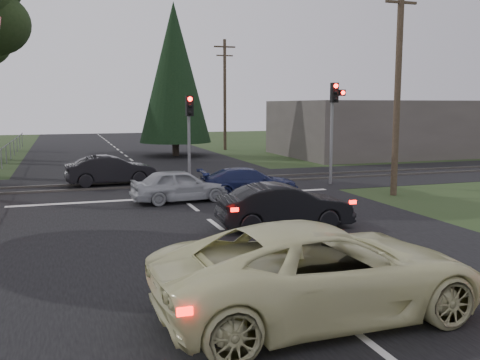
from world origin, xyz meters
name	(u,v)px	position (x,y,z in m)	size (l,w,h in m)	color
ground	(247,249)	(0.00, 0.00, 0.00)	(120.00, 120.00, 0.00)	#273A1A
road	(171,191)	(0.00, 10.00, 0.01)	(14.00, 100.00, 0.01)	black
rail_corridor	(163,184)	(0.00, 12.00, 0.01)	(120.00, 8.00, 0.01)	black
stop_line	(180,197)	(0.00, 8.20, 0.01)	(13.00, 0.35, 0.00)	silver
rail_near	(166,186)	(0.00, 11.20, 0.05)	(120.00, 0.12, 0.10)	#59544C
rail_far	(160,181)	(0.00, 12.80, 0.05)	(120.00, 0.12, 0.10)	#59544C
traffic_signal_right	(334,113)	(7.55, 9.47, 3.31)	(0.68, 0.48, 4.70)	slate
traffic_signal_center	(189,125)	(1.00, 10.68, 2.81)	(0.32, 0.48, 4.10)	slate
utility_pole_near	(398,79)	(8.50, 6.00, 4.73)	(1.80, 0.26, 9.00)	#4C3D2D
utility_pole_mid	(225,92)	(8.50, 30.00, 4.73)	(1.80, 0.26, 9.00)	#4C3D2D
utility_pole_far	(168,97)	(8.50, 55.00, 4.73)	(1.80, 0.26, 9.00)	#4C3D2D
conifer_tree	(174,73)	(3.50, 26.00, 5.99)	(5.20, 5.20, 11.00)	#473D33
fence_left	(4,166)	(-7.80, 22.50, 0.00)	(0.10, 36.00, 1.20)	slate
building_right	(378,128)	(18.00, 22.00, 2.00)	(14.00, 10.00, 4.00)	#59514C
cream_coupe	(322,271)	(-0.22, -4.58, 0.82)	(2.73, 5.92, 1.65)	beige
dark_hatchback	(285,206)	(1.85, 1.88, 0.67)	(1.41, 4.04, 1.33)	black
silver_car	(180,185)	(-0.20, 7.26, 0.63)	(1.50, 3.72, 1.27)	#ADB1B5
blue_sedan	(249,183)	(2.67, 7.43, 0.59)	(1.65, 4.05, 1.18)	#19204B
dark_car_far	(111,170)	(-2.29, 12.68, 0.68)	(1.43, 4.11, 1.35)	black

